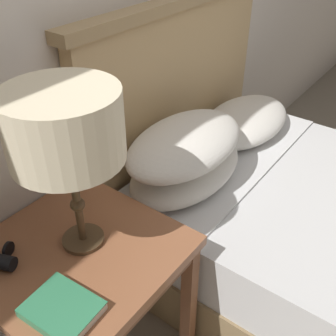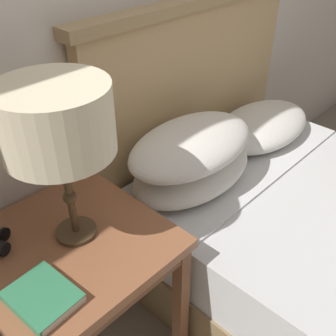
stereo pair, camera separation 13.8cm
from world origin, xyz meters
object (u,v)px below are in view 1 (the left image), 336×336
(table_lamp, at_px, (64,129))
(bed, at_px, (317,233))
(nightstand, at_px, (80,269))
(book_on_nightstand, at_px, (62,310))

(table_lamp, bearing_deg, bed, -31.28)
(nightstand, bearing_deg, book_on_nightstand, -141.09)
(bed, bearing_deg, nightstand, 150.42)
(nightstand, bearing_deg, bed, -29.58)
(nightstand, bearing_deg, table_lamp, 13.66)
(bed, distance_m, table_lamp, 1.23)
(bed, height_order, table_lamp, bed)
(table_lamp, relative_size, book_on_nightstand, 2.61)
(bed, relative_size, table_lamp, 3.53)
(bed, xyz_separation_m, table_lamp, (-0.85, 0.51, 0.73))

